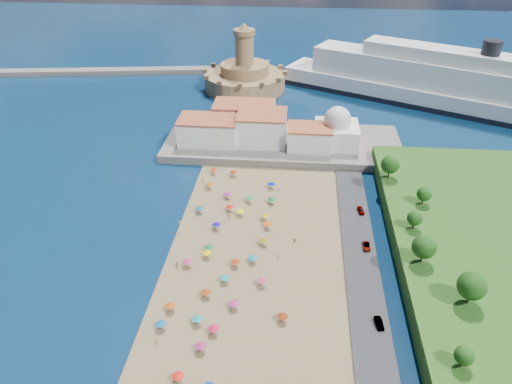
# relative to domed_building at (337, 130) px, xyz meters

# --- Properties ---
(ground) EXTENTS (700.00, 700.00, 0.00)m
(ground) POSITION_rel_domed_building_xyz_m (-30.00, -71.00, -8.97)
(ground) COLOR #071938
(ground) RESTS_ON ground
(terrace) EXTENTS (90.00, 36.00, 3.00)m
(terrace) POSITION_rel_domed_building_xyz_m (-20.00, 2.00, -7.47)
(terrace) COLOR #59544C
(terrace) RESTS_ON ground
(jetty) EXTENTS (18.00, 70.00, 2.40)m
(jetty) POSITION_rel_domed_building_xyz_m (-42.00, 37.00, -7.77)
(jetty) COLOR #59544C
(jetty) RESTS_ON ground
(breakwater) EXTENTS (199.03, 34.77, 2.60)m
(breakwater) POSITION_rel_domed_building_xyz_m (-140.00, 82.00, -7.67)
(breakwater) COLOR #59544C
(breakwater) RESTS_ON ground
(waterfront_buildings) EXTENTS (57.00, 29.00, 11.00)m
(waterfront_buildings) POSITION_rel_domed_building_xyz_m (-33.05, 2.64, -1.10)
(waterfront_buildings) COLOR silver
(waterfront_buildings) RESTS_ON terrace
(domed_building) EXTENTS (16.00, 16.00, 15.00)m
(domed_building) POSITION_rel_domed_building_xyz_m (0.00, 0.00, 0.00)
(domed_building) COLOR silver
(domed_building) RESTS_ON terrace
(fortress) EXTENTS (40.00, 40.00, 32.40)m
(fortress) POSITION_rel_domed_building_xyz_m (-42.00, 67.00, -2.29)
(fortress) COLOR #A17A50
(fortress) RESTS_ON ground
(cruise_ship) EXTENTS (141.44, 85.82, 32.20)m
(cruise_ship) POSITION_rel_domed_building_xyz_m (47.53, 53.58, 0.56)
(cruise_ship) COLOR black
(cruise_ship) RESTS_ON ground
(beach_parasols) EXTENTS (31.02, 117.96, 2.20)m
(beach_parasols) POSITION_rel_domed_building_xyz_m (-31.87, -81.15, -6.83)
(beach_parasols) COLOR gray
(beach_parasols) RESTS_ON beach
(beachgoers) EXTENTS (35.58, 94.02, 1.90)m
(beachgoers) POSITION_rel_domed_building_xyz_m (-32.25, -74.34, -7.85)
(beachgoers) COLOR tan
(beachgoers) RESTS_ON beach
(parked_cars) EXTENTS (2.24, 74.70, 1.43)m
(parked_cars) POSITION_rel_domed_building_xyz_m (6.00, -76.41, -7.60)
(parked_cars) COLOR gray
(parked_cars) RESTS_ON promenade
(hillside_trees) EXTENTS (17.15, 105.14, 8.27)m
(hillside_trees) POSITION_rel_domed_building_xyz_m (19.41, -79.68, 1.38)
(hillside_trees) COLOR #382314
(hillside_trees) RESTS_ON hillside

